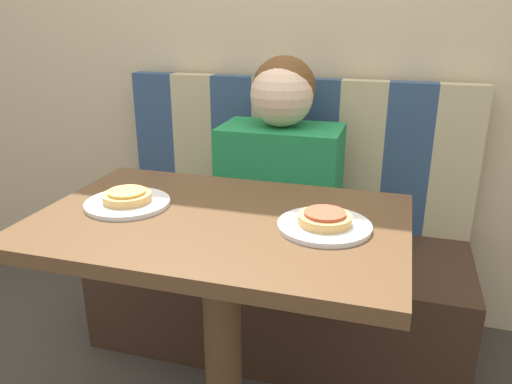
{
  "coord_description": "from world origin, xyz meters",
  "views": [
    {
      "loc": [
        0.4,
        -1.05,
        1.25
      ],
      "look_at": [
        0.0,
        0.31,
        0.73
      ],
      "focal_mm": 35.0,
      "sensor_mm": 36.0,
      "label": 1
    }
  ],
  "objects_px": {
    "pizza_left": "(127,196)",
    "plate_right": "(324,226)",
    "person": "(281,159)",
    "pizza_right": "(325,218)",
    "plate_left": "(128,203)"
  },
  "relations": [
    {
      "from": "pizza_left",
      "to": "plate_right",
      "type": "bearing_deg",
      "value": 0.0
    },
    {
      "from": "person",
      "to": "pizza_right",
      "type": "bearing_deg",
      "value": -67.76
    },
    {
      "from": "plate_left",
      "to": "pizza_right",
      "type": "distance_m",
      "value": 0.51
    },
    {
      "from": "plate_right",
      "to": "pizza_right",
      "type": "distance_m",
      "value": 0.02
    },
    {
      "from": "plate_right",
      "to": "pizza_right",
      "type": "xyz_separation_m",
      "value": [
        -0.0,
        0.0,
        0.02
      ]
    },
    {
      "from": "plate_right",
      "to": "pizza_right",
      "type": "bearing_deg",
      "value": 180.0
    },
    {
      "from": "plate_left",
      "to": "plate_right",
      "type": "xyz_separation_m",
      "value": [
        0.51,
        0.0,
        0.0
      ]
    },
    {
      "from": "person",
      "to": "pizza_right",
      "type": "height_order",
      "value": "person"
    },
    {
      "from": "plate_left",
      "to": "person",
      "type": "bearing_deg",
      "value": 67.76
    },
    {
      "from": "pizza_left",
      "to": "person",
      "type": "bearing_deg",
      "value": 67.76
    },
    {
      "from": "pizza_right",
      "to": "plate_right",
      "type": "bearing_deg",
      "value": 0.0
    },
    {
      "from": "plate_right",
      "to": "pizza_right",
      "type": "height_order",
      "value": "pizza_right"
    },
    {
      "from": "plate_right",
      "to": "pizza_left",
      "type": "height_order",
      "value": "pizza_left"
    },
    {
      "from": "person",
      "to": "plate_left",
      "type": "xyz_separation_m",
      "value": [
        -0.25,
        -0.62,
        0.03
      ]
    },
    {
      "from": "plate_left",
      "to": "pizza_left",
      "type": "bearing_deg",
      "value": 0.0
    }
  ]
}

